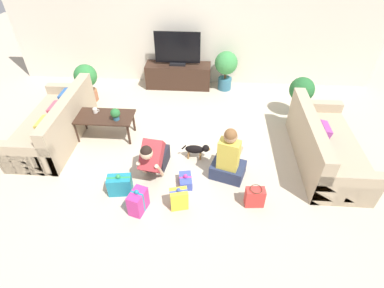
# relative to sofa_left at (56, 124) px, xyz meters

# --- Properties ---
(ground_plane) EXTENTS (16.00, 16.00, 0.00)m
(ground_plane) POSITION_rel_sofa_left_xyz_m (2.38, -0.17, -0.29)
(ground_plane) COLOR beige
(wall_back) EXTENTS (8.40, 0.06, 2.60)m
(wall_back) POSITION_rel_sofa_left_xyz_m (2.38, 2.46, 1.01)
(wall_back) COLOR silver
(wall_back) RESTS_ON ground_plane
(sofa_left) EXTENTS (0.92, 2.06, 0.83)m
(sofa_left) POSITION_rel_sofa_left_xyz_m (0.00, 0.00, 0.00)
(sofa_left) COLOR tan
(sofa_left) RESTS_ON ground_plane
(sofa_right) EXTENTS (0.92, 2.06, 0.83)m
(sofa_right) POSITION_rel_sofa_left_xyz_m (4.76, -0.32, -0.01)
(sofa_right) COLOR tan
(sofa_right) RESTS_ON ground_plane
(coffee_table) EXTENTS (1.09, 0.54, 0.46)m
(coffee_table) POSITION_rel_sofa_left_xyz_m (0.89, 0.09, 0.11)
(coffee_table) COLOR #382319
(coffee_table) RESTS_ON ground_plane
(tv_console) EXTENTS (1.50, 0.47, 0.56)m
(tv_console) POSITION_rel_sofa_left_xyz_m (2.04, 2.15, -0.01)
(tv_console) COLOR #382319
(tv_console) RESTS_ON ground_plane
(tv) EXTENTS (1.02, 0.20, 0.75)m
(tv) POSITION_rel_sofa_left_xyz_m (2.04, 2.15, 0.60)
(tv) COLOR black
(tv) RESTS_ON tv_console
(potted_plant_corner_left) EXTENTS (0.48, 0.48, 0.83)m
(potted_plant_corner_left) POSITION_rel_sofa_left_xyz_m (0.14, 1.38, 0.21)
(potted_plant_corner_left) COLOR #A36042
(potted_plant_corner_left) RESTS_ON ground_plane
(potted_plant_back_right) EXTENTS (0.52, 0.52, 0.91)m
(potted_plant_back_right) POSITION_rel_sofa_left_xyz_m (3.15, 2.10, 0.28)
(potted_plant_back_right) COLOR #336B84
(potted_plant_back_right) RESTS_ON ground_plane
(potted_plant_corner_right) EXTENTS (0.49, 0.49, 0.85)m
(potted_plant_corner_right) POSITION_rel_sofa_left_xyz_m (4.62, 1.06, 0.27)
(potted_plant_corner_right) COLOR #336B84
(potted_plant_corner_right) RESTS_ON ground_plane
(person_kneeling) EXTENTS (0.42, 0.80, 0.77)m
(person_kneeling) POSITION_rel_sofa_left_xyz_m (1.97, -0.82, 0.04)
(person_kneeling) COLOR #23232D
(person_kneeling) RESTS_ON ground_plane
(person_sitting) EXTENTS (0.62, 0.58, 0.97)m
(person_sitting) POSITION_rel_sofa_left_xyz_m (3.14, -0.83, 0.07)
(person_sitting) COLOR #283351
(person_sitting) RESTS_ON ground_plane
(dog) EXTENTS (0.50, 0.14, 0.28)m
(dog) POSITION_rel_sofa_left_xyz_m (2.63, -0.41, -0.10)
(dog) COLOR black
(dog) RESTS_ON ground_plane
(gift_box_a) EXTENTS (0.29, 0.22, 0.38)m
(gift_box_a) POSITION_rel_sofa_left_xyz_m (2.43, -1.50, -0.13)
(gift_box_a) COLOR yellow
(gift_box_a) RESTS_ON ground_plane
(gift_box_b) EXTENTS (0.27, 0.35, 0.41)m
(gift_box_b) POSITION_rel_sofa_left_xyz_m (1.86, -1.60, -0.11)
(gift_box_b) COLOR #CC3389
(gift_box_b) RESTS_ON ground_plane
(gift_box_c) EXTENTS (0.38, 0.24, 0.37)m
(gift_box_c) POSITION_rel_sofa_left_xyz_m (1.51, -1.29, -0.13)
(gift_box_c) COLOR teal
(gift_box_c) RESTS_ON ground_plane
(gift_box_d) EXTENTS (0.24, 0.32, 0.21)m
(gift_box_d) POSITION_rel_sofa_left_xyz_m (2.49, -1.06, -0.21)
(gift_box_d) COLOR #3D51BC
(gift_box_d) RESTS_ON ground_plane
(gift_bag_a) EXTENTS (0.29, 0.19, 0.33)m
(gift_bag_a) POSITION_rel_sofa_left_xyz_m (3.52, -1.39, -0.13)
(gift_bag_a) COLOR red
(gift_bag_a) RESTS_ON ground_plane
(mug) EXTENTS (0.12, 0.08, 0.09)m
(mug) POSITION_rel_sofa_left_xyz_m (0.72, 0.19, 0.21)
(mug) COLOR silver
(mug) RESTS_ON coffee_table
(tabletop_plant) EXTENTS (0.17, 0.17, 0.22)m
(tabletop_plant) POSITION_rel_sofa_left_xyz_m (1.16, -0.00, 0.29)
(tabletop_plant) COLOR #336B84
(tabletop_plant) RESTS_ON coffee_table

